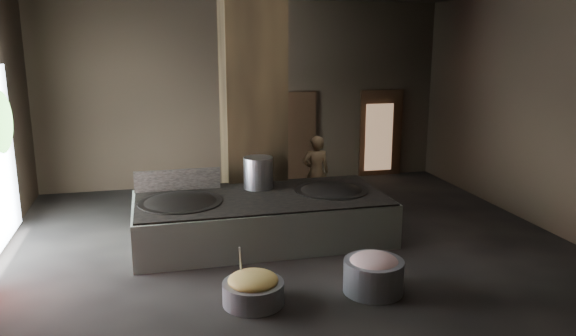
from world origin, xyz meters
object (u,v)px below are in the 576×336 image
object	(u,v)px
hearth_platform	(262,219)
stock_pot	(258,173)
veg_basin	(253,293)
cook	(316,172)
meat_basin	(373,276)
wok_left	(181,206)
wok_right	(331,195)

from	to	relation	value
hearth_platform	stock_pot	xyz separation A→B (m)	(0.05, 0.55, 0.73)
veg_basin	cook	bearing A→B (deg)	62.72
veg_basin	meat_basin	xyz separation A→B (m)	(1.77, -0.04, 0.08)
cook	veg_basin	bearing A→B (deg)	66.98
veg_basin	stock_pot	bearing A→B (deg)	77.83
hearth_platform	wok_left	bearing A→B (deg)	-178.56
cook	wok_left	bearing A→B (deg)	33.65
wok_left	cook	size ratio (longest dim) A/B	0.90
wok_right	cook	distance (m)	1.58
hearth_platform	wok_right	distance (m)	1.40
stock_pot	wok_left	bearing A→B (deg)	-158.20
wok_right	cook	world-z (taller)	cook
wok_left	hearth_platform	bearing A→B (deg)	1.97
stock_pot	cook	size ratio (longest dim) A/B	0.37
wok_left	veg_basin	xyz separation A→B (m)	(0.84, -2.44, -0.59)
cook	meat_basin	bearing A→B (deg)	89.54
meat_basin	cook	bearing A→B (deg)	85.28
wok_left	meat_basin	bearing A→B (deg)	-43.44
wok_left	wok_right	xyz separation A→B (m)	(2.80, 0.10, 0.00)
wok_right	veg_basin	size ratio (longest dim) A/B	1.55
meat_basin	wok_right	bearing A→B (deg)	86.00
hearth_platform	wok_right	world-z (taller)	wok_right
cook	veg_basin	size ratio (longest dim) A/B	1.85
wok_left	veg_basin	distance (m)	2.65
wok_right	meat_basin	distance (m)	2.64
wok_right	meat_basin	bearing A→B (deg)	-94.00
wok_left	stock_pot	xyz separation A→B (m)	(1.50, 0.60, 0.38)
hearth_platform	veg_basin	bearing A→B (deg)	-104.21
cook	hearth_platform	bearing A→B (deg)	51.20
wok_left	meat_basin	distance (m)	3.64
stock_pot	meat_basin	world-z (taller)	stock_pot
meat_basin	veg_basin	bearing A→B (deg)	178.60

